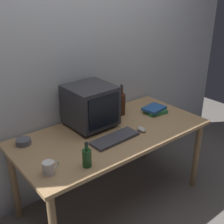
# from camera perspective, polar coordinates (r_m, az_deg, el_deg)

# --- Properties ---
(ground_plane) EXTENTS (6.00, 6.00, 0.00)m
(ground_plane) POSITION_cam_1_polar(r_m,az_deg,el_deg) (2.91, 0.00, -16.76)
(ground_plane) COLOR slate
(back_wall) EXTENTS (4.00, 0.08, 2.50)m
(back_wall) POSITION_cam_1_polar(r_m,az_deg,el_deg) (2.66, -6.42, 9.75)
(back_wall) COLOR silver
(back_wall) RESTS_ON ground
(desk) EXTENTS (1.68, 0.82, 0.74)m
(desk) POSITION_cam_1_polar(r_m,az_deg,el_deg) (2.53, 0.00, -5.40)
(desk) COLOR tan
(desk) RESTS_ON ground
(crt_monitor) EXTENTS (0.39, 0.39, 0.37)m
(crt_monitor) POSITION_cam_1_polar(r_m,az_deg,el_deg) (2.51, -4.27, 1.28)
(crt_monitor) COLOR #333338
(crt_monitor) RESTS_ON desk
(keyboard) EXTENTS (0.43, 0.17, 0.02)m
(keyboard) POSITION_cam_1_polar(r_m,az_deg,el_deg) (2.35, 0.59, -5.22)
(keyboard) COLOR #3F3F47
(keyboard) RESTS_ON desk
(computer_mouse) EXTENTS (0.07, 0.11, 0.04)m
(computer_mouse) POSITION_cam_1_polar(r_m,az_deg,el_deg) (2.49, 5.81, -3.39)
(computer_mouse) COLOR beige
(computer_mouse) RESTS_ON desk
(bottle_tall) EXTENTS (0.08, 0.08, 0.30)m
(bottle_tall) POSITION_cam_1_polar(r_m,az_deg,el_deg) (2.76, 1.83, 1.71)
(bottle_tall) COLOR #472314
(bottle_tall) RESTS_ON desk
(bottle_short) EXTENTS (0.06, 0.06, 0.19)m
(bottle_short) POSITION_cam_1_polar(r_m,az_deg,el_deg) (2.02, -4.95, -8.84)
(bottle_short) COLOR #1E4C23
(bottle_short) RESTS_ON desk
(book_stack) EXTENTS (0.24, 0.20, 0.06)m
(book_stack) POSITION_cam_1_polar(r_m,az_deg,el_deg) (2.85, 8.43, 0.44)
(book_stack) COLOR #33894C
(book_stack) RESTS_ON desk
(mug) EXTENTS (0.12, 0.08, 0.09)m
(mug) POSITION_cam_1_polar(r_m,az_deg,el_deg) (2.00, -12.27, -10.66)
(mug) COLOR white
(mug) RESTS_ON desk
(cd_spindle) EXTENTS (0.12, 0.12, 0.04)m
(cd_spindle) POSITION_cam_1_polar(r_m,az_deg,el_deg) (2.39, -17.03, -5.60)
(cd_spindle) COLOR #595B66
(cd_spindle) RESTS_ON desk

